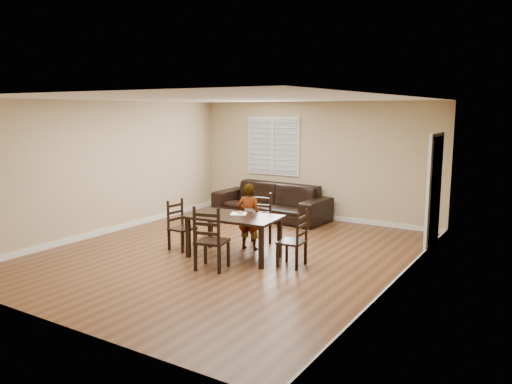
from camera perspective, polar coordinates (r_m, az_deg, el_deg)
ground at (r=8.91m, az=-3.07°, el=-7.01°), size 7.00×7.00×0.00m
room at (r=8.70m, az=-2.31°, el=4.72°), size 6.04×7.04×2.72m
dining_table at (r=8.53m, az=-2.55°, el=-3.30°), size 1.63×1.01×0.73m
chair_near at (r=9.43m, az=0.42°, el=-3.30°), size 0.48×0.45×0.97m
chair_far at (r=7.86m, az=-5.44°, el=-5.70°), size 0.55×0.53×1.04m
chair_left at (r=9.22m, az=-8.90°, el=-3.92°), size 0.41×0.44×0.90m
chair_right at (r=8.08m, az=4.83°, el=-5.65°), size 0.42×0.44×0.93m
child at (r=9.02m, az=-0.78°, el=-2.82°), size 0.49×0.37×1.21m
napkin at (r=8.66m, az=-1.98°, el=-2.49°), size 0.36×0.36×0.00m
donut at (r=8.64m, az=-1.87°, el=-2.35°), size 0.11×0.11×0.04m
sofa at (r=11.66m, az=1.69°, el=-1.06°), size 2.81×1.24×0.80m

